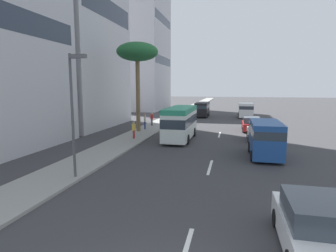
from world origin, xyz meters
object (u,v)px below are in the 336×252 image
Objects in this scene: minibus_lead at (180,122)px; palm_tree at (137,53)px; pedestrian_near_lamp at (145,120)px; car_sixth at (259,132)px; street_lamp at (74,102)px; van_fourth at (246,109)px; car_third at (251,124)px; car_seventh at (315,227)px; van_second at (202,109)px; pedestrian_mid_block at (134,129)px; pedestrian_by_tree at (152,118)px; van_fifth at (266,137)px.

palm_tree is (3.06, 5.12, 6.62)m from minibus_lead.
car_sixth is at bearing 55.83° from pedestrian_near_lamp.
pedestrian_near_lamp is 0.19× the size of palm_tree.
van_fourth is at bearing -16.92° from street_lamp.
van_fourth reaches higher than car_third.
car_seventh reaches higher than car_third.
van_second reaches higher than car_sixth.
pedestrian_mid_block is at bearing -10.41° from van_second.
palm_tree is at bearing 87.72° from pedestrian_mid_block.
van_fourth is 34.09m from street_lamp.
pedestrian_by_tree is (24.12, 12.03, 0.22)m from car_seventh.
van_fifth is 1.12× the size of car_seventh.
pedestrian_by_tree is at bearing 4.81° from street_lamp.
car_seventh is (-36.88, -7.28, -0.53)m from van_second.
car_sixth is at bearing 20.80° from van_second.
car_seventh is at bearing -179.25° from van_fourth.
van_fifth reaches higher than pedestrian_by_tree.
van_second is at bearing -179.54° from minibus_lead.
pedestrian_by_tree is at bearing -146.67° from minibus_lead.
minibus_lead is 1.09× the size of street_lamp.
minibus_lead is 0.75× the size of palm_tree.
palm_tree reaches higher than minibus_lead.
pedestrian_near_lamp is 5.69m from pedestrian_mid_block.
van_fifth is 17.23m from pedestrian_by_tree.
minibus_lead is 21.28m from van_fourth.
pedestrian_mid_block reaches higher than car_sixth.
pedestrian_by_tree is 8.49m from palm_tree.
pedestrian_by_tree is 20.07m from street_lamp.
street_lamp is at bearing 152.39° from car_third.
van_second is 19.17m from palm_tree.
pedestrian_near_lamp is at bearing 5.43° from street_lamp.
palm_tree is at bearing -16.12° from van_second.
van_second is 26.24m from van_fifth.
pedestrian_near_lamp is at bearing -11.72° from palm_tree.
car_seventh is (-16.65, -7.12, -0.84)m from minibus_lead.
van_second is at bearing -119.91° from pedestrian_by_tree.
street_lamp is (-11.08, -0.85, 3.13)m from pedestrian_mid_block.
pedestrian_by_tree is 0.17× the size of palm_tree.
minibus_lead is 8.91m from palm_tree.
pedestrian_by_tree reaches higher than car_third.
pedestrian_mid_block is (-1.21, 4.10, -0.65)m from minibus_lead.
minibus_lead is 4.49× the size of pedestrian_mid_block.
street_lamp is (-16.72, -1.59, 2.99)m from pedestrian_near_lamp.
street_lamp reaches higher than pedestrian_by_tree.
car_seventh is at bearing -148.15° from palm_tree.
car_sixth is 13.43m from pedestrian_by_tree.
minibus_lead reaches higher than car_seventh.
minibus_lead reaches higher than pedestrian_mid_block.
car_sixth is (-18.91, -7.19, -0.56)m from van_second.
car_third is 13.49m from van_fourth.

